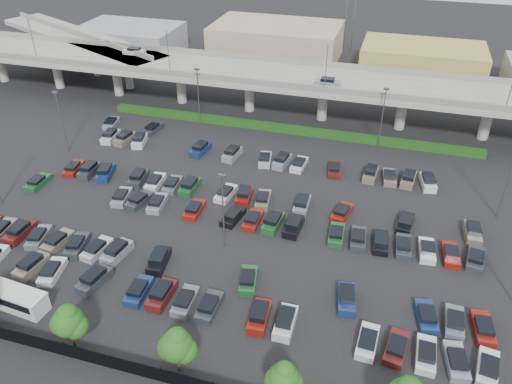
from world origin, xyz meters
TOP-DOWN VIEW (x-y plane):
  - ground at (0.00, 0.00)m, footprint 280.00×280.00m
  - overpass at (-0.22, 31.99)m, footprint 150.00×13.00m
  - on_ramp at (-52.10, 43.05)m, footprint 50.93×30.13m
  - hedge at (0.00, 25.00)m, footprint 66.00×1.60m
  - fence at (-0.05, -28.00)m, footprint 70.00×0.10m
  - tree_row at (0.70, -26.53)m, footprint 65.07×3.66m
  - shuttle_bus at (-17.77, -23.83)m, footprint 7.21×3.04m
  - parked_cars at (-1.71, -3.57)m, footprint 63.02×41.66m
  - light_poles at (-4.13, 2.00)m, footprint 66.90×48.38m
  - distant_buildings at (12.38, 61.81)m, footprint 138.00×24.00m

SIDE VIEW (x-z plane):
  - ground at x=0.00m, z-range 0.00..0.00m
  - hedge at x=0.00m, z-range 0.00..1.10m
  - parked_cars at x=-1.71m, z-range -0.21..1.46m
  - fence at x=-0.05m, z-range -0.10..1.90m
  - shuttle_bus at x=-17.77m, z-range 0.10..2.36m
  - tree_row at x=0.70m, z-range 0.55..6.49m
  - distant_buildings at x=12.38m, z-range -0.76..8.24m
  - light_poles at x=-4.13m, z-range 1.09..11.39m
  - on_ramp at x=-52.10m, z-range 2.46..11.26m
  - overpass at x=-0.22m, z-range -0.93..14.87m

